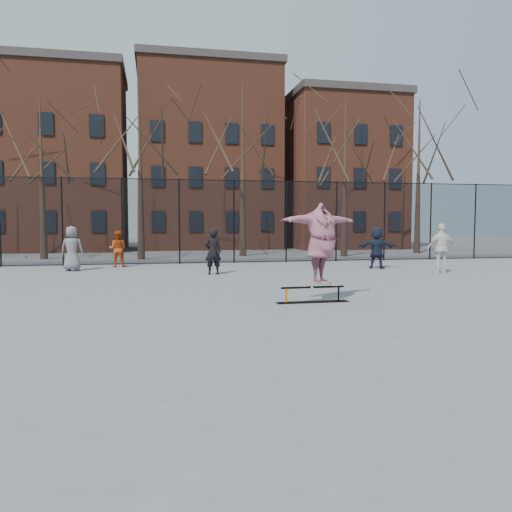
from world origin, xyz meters
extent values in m
plane|color=slate|center=(0.00, 0.00, 0.00)|extent=(100.00, 100.00, 0.00)
cube|color=black|center=(1.25, 1.04, 0.01)|extent=(1.83, 0.28, 0.01)
cylinder|color=orange|center=(0.57, 1.04, 0.19)|extent=(0.05, 0.05, 0.38)
cylinder|color=black|center=(1.93, 1.04, 0.19)|extent=(0.05, 0.05, 0.38)
cylinder|color=black|center=(1.25, 1.04, 0.38)|extent=(1.62, 0.05, 0.05)
imported|color=#6B3D9A|center=(1.47, 1.04, 1.48)|extent=(2.47, 1.57, 1.96)
imported|color=slate|center=(-5.84, 10.50, 0.91)|extent=(0.96, 0.69, 1.82)
imported|color=black|center=(-0.41, 8.01, 0.86)|extent=(0.66, 0.45, 1.73)
imported|color=#B63C10|center=(-4.15, 11.92, 0.80)|extent=(0.87, 0.73, 1.60)
imported|color=silver|center=(8.32, 6.70, 0.96)|extent=(1.19, 0.64, 1.93)
imported|color=#192132|center=(6.71, 8.99, 0.89)|extent=(1.67, 1.34, 1.78)
cylinder|color=black|center=(-9.20, 13.00, 2.00)|extent=(0.07, 0.07, 4.00)
cylinder|color=black|center=(-6.60, 13.00, 2.00)|extent=(0.07, 0.07, 4.00)
cylinder|color=black|center=(-4.00, 13.00, 2.00)|extent=(0.07, 0.07, 4.00)
cylinder|color=black|center=(-1.40, 13.00, 2.00)|extent=(0.07, 0.07, 4.00)
cylinder|color=black|center=(1.20, 13.00, 2.00)|extent=(0.07, 0.07, 4.00)
cylinder|color=black|center=(3.80, 13.00, 2.00)|extent=(0.07, 0.07, 4.00)
cylinder|color=black|center=(6.40, 13.00, 2.00)|extent=(0.07, 0.07, 4.00)
cylinder|color=black|center=(9.00, 13.00, 2.00)|extent=(0.07, 0.07, 4.00)
cylinder|color=black|center=(11.60, 13.00, 2.00)|extent=(0.07, 0.07, 4.00)
cylinder|color=black|center=(14.20, 13.00, 2.00)|extent=(0.07, 0.07, 4.00)
cube|color=black|center=(0.00, 13.00, 2.00)|extent=(34.00, 0.01, 4.00)
cylinder|color=black|center=(0.00, 13.00, 3.96)|extent=(34.00, 0.04, 0.04)
cone|color=black|center=(-8.50, 17.80, 2.31)|extent=(0.40, 0.40, 4.62)
cone|color=black|center=(-3.00, 16.50, 2.31)|extent=(0.40, 0.40, 4.62)
cone|color=black|center=(2.50, 17.80, 2.31)|extent=(0.40, 0.40, 4.62)
cone|color=black|center=(8.00, 16.50, 2.31)|extent=(0.40, 0.40, 4.62)
cone|color=black|center=(13.50, 17.80, 2.31)|extent=(0.40, 0.40, 4.62)
cube|color=brown|center=(-9.00, 26.00, 6.00)|extent=(9.00, 7.00, 12.00)
cube|color=brown|center=(1.50, 26.00, 6.50)|extent=(10.00, 7.00, 13.00)
cube|color=brown|center=(11.50, 26.00, 5.50)|extent=(8.00, 7.00, 11.00)
camera|label=1|loc=(-2.61, -10.70, 2.01)|focal=35.00mm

